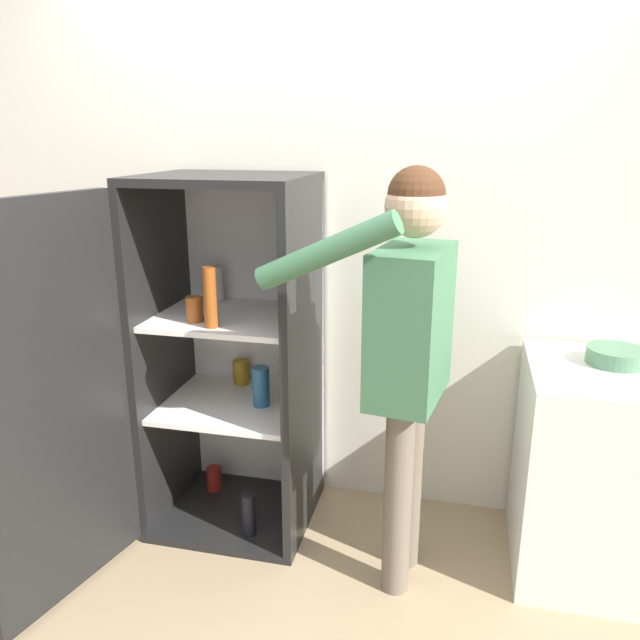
% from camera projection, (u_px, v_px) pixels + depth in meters
% --- Properties ---
extents(ground_plane, '(12.00, 12.00, 0.00)m').
position_uv_depth(ground_plane, '(267.00, 620.00, 2.35)').
color(ground_plane, tan).
extents(wall_back, '(7.00, 0.06, 2.55)m').
position_uv_depth(wall_back, '(326.00, 241.00, 2.89)').
color(wall_back, silver).
rests_on(wall_back, ground_plane).
extents(refrigerator, '(0.89, 1.30, 1.59)m').
position_uv_depth(refrigerator, '(203.00, 365.00, 2.70)').
color(refrigerator, black).
rests_on(refrigerator, ground_plane).
extents(person, '(0.69, 0.56, 1.65)m').
position_uv_depth(person, '(408.00, 333.00, 2.29)').
color(person, '#726656').
rests_on(person, ground_plane).
extents(counter, '(0.57, 0.63, 0.89)m').
position_uv_depth(counter, '(592.00, 471.00, 2.53)').
color(counter, white).
rests_on(counter, ground_plane).
extents(bowl, '(0.22, 0.22, 0.06)m').
position_uv_depth(bowl, '(615.00, 356.00, 2.44)').
color(bowl, '#517F5B').
rests_on(bowl, counter).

